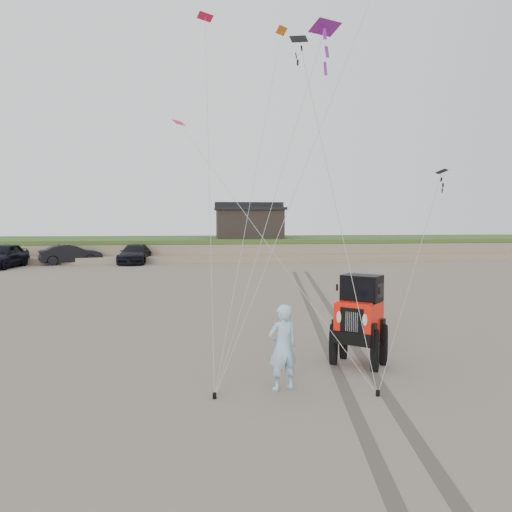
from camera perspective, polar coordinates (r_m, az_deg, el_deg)
The scene contains 12 objects.
ground at distance 10.66m, azimuth 7.74°, elevation -15.29°, with size 160.00×160.00×0.00m, color #6B6054.
dune_ridge at distance 47.38m, azimuth -3.28°, elevation 1.00°, with size 160.00×14.25×1.73m.
cabin at distance 46.95m, azimuth -0.81°, elevation 3.93°, with size 6.40×5.40×3.35m.
truck_a at distance 40.28m, azimuth -27.01°, elevation 0.06°, with size 2.12×5.26×1.79m, color black.
truck_b at distance 41.51m, azimuth -20.40°, elevation 0.19°, with size 1.62×4.65×1.53m, color black.
truck_c at distance 40.60m, azimuth -13.67°, elevation 0.23°, with size 2.10×5.16×1.50m, color black.
jeep at distance 12.44m, azimuth 11.66°, elevation -8.25°, with size 2.03×4.72×1.76m, color #FA1B0A, non-canonical shape.
man at distance 10.54m, azimuth 3.08°, elevation -10.36°, with size 0.66×0.43×1.80m, color #8FC8DD.
kite_flock at distance 19.45m, azimuth 6.58°, elevation 24.02°, with size 8.58×8.03×7.10m.
stake_main at distance 10.29m, azimuth -4.77°, elevation -15.63°, with size 0.08×0.08×0.12m, color black.
stake_aux at distance 10.68m, azimuth 13.74°, elevation -14.98°, with size 0.08×0.08×0.12m, color black.
tire_tracks at distance 18.63m, azimuth 7.76°, elevation -6.74°, with size 5.22×29.74×0.01m.
Camera 1 is at (-2.46, -9.73, 3.57)m, focal length 35.00 mm.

